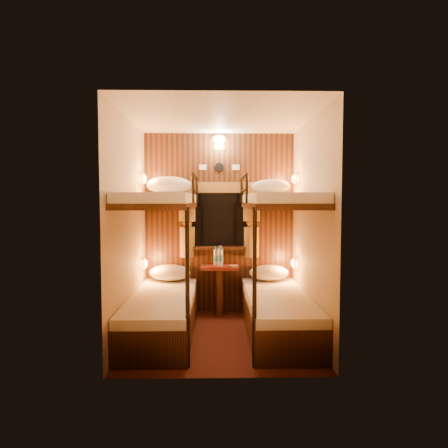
{
  "coord_description": "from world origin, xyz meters",
  "views": [
    {
      "loc": [
        -0.04,
        -4.35,
        1.51
      ],
      "look_at": [
        0.05,
        0.15,
        1.24
      ],
      "focal_mm": 32.0,
      "sensor_mm": 36.0,
      "label": 1
    }
  ],
  "objects_px": {
    "bottle_left": "(216,257)",
    "bottle_right": "(220,257)",
    "bunk_left": "(162,285)",
    "table": "(219,283)",
    "bunk_right": "(278,285)"
  },
  "relations": [
    {
      "from": "bunk_left",
      "to": "bottle_left",
      "type": "relative_size",
      "value": 7.54
    },
    {
      "from": "bottle_left",
      "to": "bottle_right",
      "type": "bearing_deg",
      "value": -30.2
    },
    {
      "from": "table",
      "to": "bottle_right",
      "type": "relative_size",
      "value": 2.47
    },
    {
      "from": "bunk_left",
      "to": "table",
      "type": "bearing_deg",
      "value": 50.33
    },
    {
      "from": "bottle_left",
      "to": "bottle_right",
      "type": "relative_size",
      "value": 0.95
    },
    {
      "from": "bunk_left",
      "to": "table",
      "type": "relative_size",
      "value": 2.9
    },
    {
      "from": "bunk_left",
      "to": "table",
      "type": "xyz_separation_m",
      "value": [
        0.65,
        0.78,
        -0.14
      ]
    },
    {
      "from": "table",
      "to": "bottle_right",
      "type": "height_order",
      "value": "bottle_right"
    },
    {
      "from": "bunk_left",
      "to": "bottle_right",
      "type": "relative_size",
      "value": 7.16
    },
    {
      "from": "bunk_left",
      "to": "bunk_right",
      "type": "xyz_separation_m",
      "value": [
        1.3,
        0.0,
        0.0
      ]
    },
    {
      "from": "bottle_left",
      "to": "bottle_right",
      "type": "distance_m",
      "value": 0.06
    },
    {
      "from": "table",
      "to": "bottle_right",
      "type": "xyz_separation_m",
      "value": [
        0.01,
        -0.01,
        0.35
      ]
    },
    {
      "from": "bottle_right",
      "to": "bunk_left",
      "type": "bearing_deg",
      "value": -130.57
    },
    {
      "from": "table",
      "to": "bottle_left",
      "type": "bearing_deg",
      "value": 152.89
    },
    {
      "from": "bunk_left",
      "to": "bottle_right",
      "type": "xyz_separation_m",
      "value": [
        0.66,
        0.77,
        0.21
      ]
    }
  ]
}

